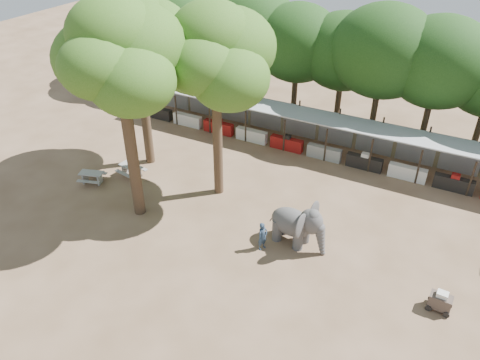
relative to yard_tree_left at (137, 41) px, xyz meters
The scene contains 11 objects.
ground 14.23m from the yard_tree_left, 38.20° to the right, with size 100.00×100.00×0.00m, color brown.
vendor_stalls 13.30m from the yard_tree_left, 36.06° to the left, with size 28.00×2.99×2.80m.
yard_tree_left is the anchor object (origin of this frame).
yard_tree_center 5.92m from the yard_tree_left, 59.04° to the right, with size 7.10×6.90×12.04m.
yard_tree_back 6.09m from the yard_tree_left, ahead, with size 7.10×6.90×11.36m.
backdrop_trees 15.17m from the yard_tree_left, 52.28° to the left, with size 46.46×5.95×8.33m.
elephant 14.51m from the yard_tree_left, 16.00° to the right, with size 3.34×2.51×2.51m.
handler 13.93m from the yard_tree_left, 23.78° to the right, with size 0.58×0.39×1.62m, color #26384C.
picnic_table_near 8.85m from the yard_tree_left, 109.90° to the right, with size 1.84×1.75×0.75m.
picnic_table_far 8.02m from the yard_tree_left, 84.50° to the right, with size 1.81×1.68×0.79m.
cart_front 21.60m from the yard_tree_left, 13.77° to the right, with size 1.09×0.74×1.04m.
Camera 1 is at (9.36, -14.66, 16.32)m, focal length 35.00 mm.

